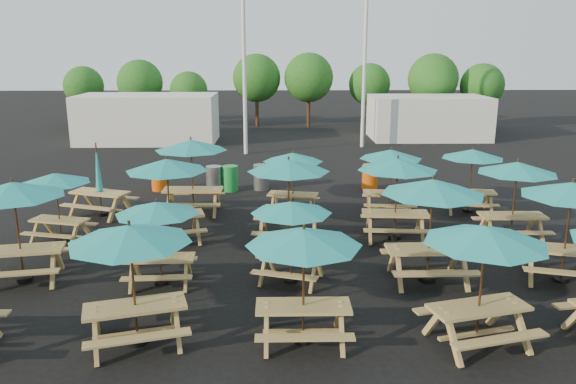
{
  "coord_description": "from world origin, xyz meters",
  "views": [
    {
      "loc": [
        -0.34,
        -15.5,
        5.48
      ],
      "look_at": [
        0.0,
        1.5,
        1.1
      ],
      "focal_mm": 35.0,
      "sensor_mm": 36.0,
      "label": 1
    }
  ],
  "objects_px": {
    "picnic_unit_15": "(391,157)",
    "picnic_unit_10": "(289,170)",
    "waste_bin_0": "(159,178)",
    "waste_bin_1": "(214,179)",
    "picnic_unit_14": "(398,169)",
    "picnic_unit_19": "(472,157)",
    "picnic_unit_2": "(55,182)",
    "picnic_unit_12": "(485,241)",
    "picnic_unit_7": "(191,149)",
    "picnic_unit_13": "(433,192)",
    "picnic_unit_5": "(157,212)",
    "picnic_unit_18": "(517,172)",
    "picnic_unit_1": "(13,194)",
    "picnic_unit_4": "(130,240)",
    "picnic_unit_9": "(291,212)",
    "picnic_unit_6": "(167,169)",
    "waste_bin_2": "(230,178)",
    "picnic_unit_17": "(572,195)",
    "waste_bin_4": "(370,177)",
    "picnic_unit_3": "(99,186)",
    "picnic_unit_8": "(304,243)",
    "waste_bin_3": "(261,177)",
    "picnic_unit_11": "(293,160)"
  },
  "relations": [
    {
      "from": "picnic_unit_17",
      "to": "waste_bin_3",
      "type": "distance_m",
      "value": 11.99
    },
    {
      "from": "picnic_unit_6",
      "to": "picnic_unit_9",
      "type": "xyz_separation_m",
      "value": [
        3.44,
        -2.98,
        -0.39
      ]
    },
    {
      "from": "picnic_unit_6",
      "to": "picnic_unit_1",
      "type": "bearing_deg",
      "value": -152.46
    },
    {
      "from": "picnic_unit_3",
      "to": "picnic_unit_4",
      "type": "relative_size",
      "value": 0.88
    },
    {
      "from": "picnic_unit_8",
      "to": "picnic_unit_19",
      "type": "height_order",
      "value": "picnic_unit_8"
    },
    {
      "from": "picnic_unit_7",
      "to": "picnic_unit_15",
      "type": "relative_size",
      "value": 1.1
    },
    {
      "from": "picnic_unit_1",
      "to": "waste_bin_1",
      "type": "height_order",
      "value": "picnic_unit_1"
    },
    {
      "from": "picnic_unit_14",
      "to": "picnic_unit_13",
      "type": "bearing_deg",
      "value": -81.92
    },
    {
      "from": "picnic_unit_4",
      "to": "picnic_unit_19",
      "type": "height_order",
      "value": "picnic_unit_4"
    },
    {
      "from": "picnic_unit_7",
      "to": "picnic_unit_14",
      "type": "xyz_separation_m",
      "value": [
        6.31,
        -2.81,
        -0.1
      ]
    },
    {
      "from": "picnic_unit_14",
      "to": "waste_bin_3",
      "type": "height_order",
      "value": "picnic_unit_14"
    },
    {
      "from": "picnic_unit_2",
      "to": "picnic_unit_12",
      "type": "height_order",
      "value": "picnic_unit_12"
    },
    {
      "from": "picnic_unit_9",
      "to": "picnic_unit_19",
      "type": "bearing_deg",
      "value": 61.45
    },
    {
      "from": "waste_bin_2",
      "to": "picnic_unit_12",
      "type": "bearing_deg",
      "value": -64.83
    },
    {
      "from": "picnic_unit_1",
      "to": "picnic_unit_8",
      "type": "distance_m",
      "value": 7.28
    },
    {
      "from": "picnic_unit_2",
      "to": "picnic_unit_12",
      "type": "distance_m",
      "value": 11.72
    },
    {
      "from": "picnic_unit_2",
      "to": "picnic_unit_14",
      "type": "distance_m",
      "value": 9.74
    },
    {
      "from": "picnic_unit_3",
      "to": "picnic_unit_8",
      "type": "bearing_deg",
      "value": -33.41
    },
    {
      "from": "waste_bin_4",
      "to": "picnic_unit_6",
      "type": "bearing_deg",
      "value": -138.16
    },
    {
      "from": "picnic_unit_10",
      "to": "picnic_unit_5",
      "type": "bearing_deg",
      "value": -130.25
    },
    {
      "from": "picnic_unit_7",
      "to": "waste_bin_1",
      "type": "distance_m",
      "value": 3.48
    },
    {
      "from": "picnic_unit_12",
      "to": "picnic_unit_15",
      "type": "xyz_separation_m",
      "value": [
        0.03,
        8.78,
        -0.15
      ]
    },
    {
      "from": "picnic_unit_4",
      "to": "picnic_unit_6",
      "type": "xyz_separation_m",
      "value": [
        -0.43,
        5.84,
        0.07
      ]
    },
    {
      "from": "picnic_unit_12",
      "to": "waste_bin_3",
      "type": "height_order",
      "value": "picnic_unit_12"
    },
    {
      "from": "waste_bin_0",
      "to": "picnic_unit_15",
      "type": "bearing_deg",
      "value": -21.39
    },
    {
      "from": "picnic_unit_11",
      "to": "picnic_unit_4",
      "type": "bearing_deg",
      "value": -98.42
    },
    {
      "from": "picnic_unit_7",
      "to": "picnic_unit_11",
      "type": "xyz_separation_m",
      "value": [
        3.39,
        -0.16,
        -0.37
      ]
    },
    {
      "from": "picnic_unit_13",
      "to": "waste_bin_1",
      "type": "distance_m",
      "value": 10.93
    },
    {
      "from": "waste_bin_1",
      "to": "waste_bin_0",
      "type": "bearing_deg",
      "value": 175.02
    },
    {
      "from": "picnic_unit_1",
      "to": "picnic_unit_18",
      "type": "xyz_separation_m",
      "value": [
        12.96,
        2.71,
        -0.11
      ]
    },
    {
      "from": "picnic_unit_19",
      "to": "waste_bin_0",
      "type": "distance_m",
      "value": 11.76
    },
    {
      "from": "picnic_unit_15",
      "to": "picnic_unit_10",
      "type": "bearing_deg",
      "value": -133.72
    },
    {
      "from": "picnic_unit_9",
      "to": "waste_bin_4",
      "type": "bearing_deg",
      "value": 88.05
    },
    {
      "from": "picnic_unit_14",
      "to": "picnic_unit_19",
      "type": "height_order",
      "value": "picnic_unit_14"
    },
    {
      "from": "picnic_unit_17",
      "to": "waste_bin_0",
      "type": "distance_m",
      "value": 14.79
    },
    {
      "from": "picnic_unit_8",
      "to": "waste_bin_0",
      "type": "bearing_deg",
      "value": 113.35
    },
    {
      "from": "picnic_unit_1",
      "to": "picnic_unit_4",
      "type": "distance_m",
      "value": 4.59
    },
    {
      "from": "picnic_unit_13",
      "to": "picnic_unit_19",
      "type": "relative_size",
      "value": 1.1
    },
    {
      "from": "waste_bin_3",
      "to": "waste_bin_2",
      "type": "bearing_deg",
      "value": -170.68
    },
    {
      "from": "waste_bin_1",
      "to": "picnic_unit_9",
      "type": "bearing_deg",
      "value": -72.48
    },
    {
      "from": "picnic_unit_15",
      "to": "picnic_unit_18",
      "type": "height_order",
      "value": "picnic_unit_18"
    },
    {
      "from": "picnic_unit_2",
      "to": "picnic_unit_8",
      "type": "bearing_deg",
      "value": -26.59
    },
    {
      "from": "picnic_unit_11",
      "to": "picnic_unit_7",
      "type": "bearing_deg",
      "value": -170.59
    },
    {
      "from": "picnic_unit_15",
      "to": "waste_bin_1",
      "type": "xyz_separation_m",
      "value": [
        -6.27,
        3.12,
        -1.43
      ]
    },
    {
      "from": "picnic_unit_13",
      "to": "picnic_unit_5",
      "type": "bearing_deg",
      "value": 179.68
    },
    {
      "from": "picnic_unit_2",
      "to": "picnic_unit_18",
      "type": "xyz_separation_m",
      "value": [
        13.11,
        -0.13,
        0.26
      ]
    },
    {
      "from": "waste_bin_1",
      "to": "waste_bin_2",
      "type": "relative_size",
      "value": 1.0
    },
    {
      "from": "picnic_unit_3",
      "to": "picnic_unit_18",
      "type": "distance_m",
      "value": 13.09
    },
    {
      "from": "waste_bin_0",
      "to": "waste_bin_1",
      "type": "height_order",
      "value": "same"
    },
    {
      "from": "picnic_unit_14",
      "to": "picnic_unit_1",
      "type": "bearing_deg",
      "value": -158.03
    }
  ]
}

